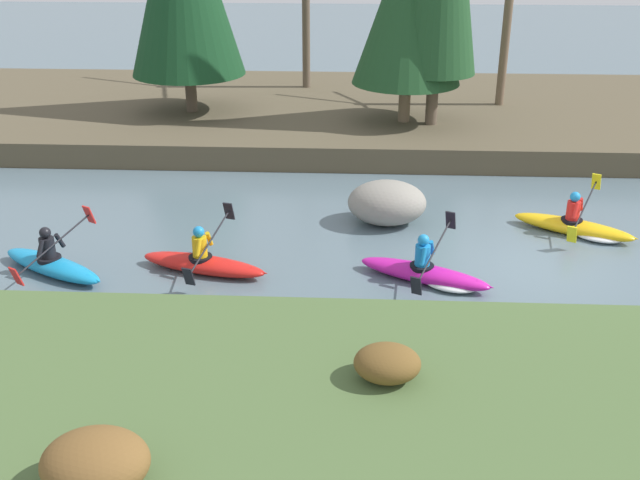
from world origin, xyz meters
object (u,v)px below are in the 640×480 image
Objects in this scene: kayaker_lead at (579,227)px; boulder_midstream at (387,203)px; kayaker_middle at (430,274)px; kayaker_trailing at (204,262)px; kayaker_far_back at (52,264)px.

boulder_midstream is at bearing -157.89° from kayaker_lead.
kayaker_trailing is (-4.54, 0.23, 0.02)m from kayaker_middle.
kayaker_far_back is (-7.60, 0.01, 0.02)m from kayaker_middle.
boulder_midstream is at bearing 128.49° from kayaker_middle.
kayaker_far_back is (-3.06, -0.22, 0.00)m from kayaker_trailing.
kayaker_far_back is at bearing -155.81° from kayaker_middle.
kayaker_far_back reaches higher than boulder_midstream.
kayaker_middle and kayaker_trailing have the same top height.
kayaker_lead is 0.96× the size of kayaker_trailing.
kayaker_lead is 1.46× the size of boulder_midstream.
kayaker_trailing is 1.05× the size of kayaker_far_back.
boulder_midstream is (6.84, 2.98, 0.30)m from kayaker_far_back.
boulder_midstream is at bearing 51.72° from kayaker_trailing.
kayaker_middle is at bearing 29.26° from kayaker_far_back.
kayaker_lead is 4.37m from kayaker_middle.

